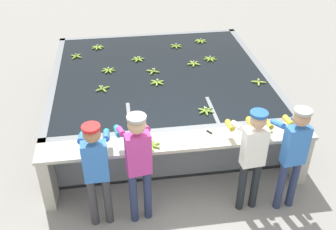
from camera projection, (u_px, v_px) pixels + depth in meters
name	position (u px, v px, depth m)	size (l,w,h in m)	color
ground_plane	(181.00, 198.00, 5.96)	(80.00, 80.00, 0.00)	gray
wash_tank	(160.00, 93.00, 7.71)	(4.04, 3.93, 0.93)	gray
work_ledge	(179.00, 156.00, 5.80)	(4.04, 0.45, 0.93)	#B7B2A3
worker_0	(96.00, 166.00, 5.06)	(0.41, 0.72, 1.65)	#38383D
worker_1	(138.00, 158.00, 5.08)	(0.48, 0.75, 1.74)	navy
worker_2	(252.00, 151.00, 5.30)	(0.44, 0.73, 1.66)	#1E2328
worker_3	(293.00, 150.00, 5.31)	(0.46, 0.74, 1.68)	navy
banana_bunch_floating_0	(138.00, 59.00, 7.89)	(0.28, 0.27, 0.08)	#8CB738
banana_bunch_floating_1	(98.00, 47.00, 8.39)	(0.28, 0.28, 0.08)	#8CB738
banana_bunch_floating_2	(194.00, 64.00, 7.72)	(0.27, 0.28, 0.08)	#9EC642
banana_bunch_floating_3	(259.00, 82.00, 7.09)	(0.28, 0.28, 0.08)	#9EC642
banana_bunch_floating_4	(76.00, 56.00, 8.01)	(0.25, 0.25, 0.08)	#8CB738
banana_bunch_floating_5	(103.00, 89.00, 6.88)	(0.27, 0.27, 0.08)	#8CB738
banana_bunch_floating_6	(153.00, 71.00, 7.44)	(0.27, 0.27, 0.08)	#93BC3D
banana_bunch_floating_7	(108.00, 70.00, 7.48)	(0.28, 0.28, 0.08)	#7FAD33
banana_bunch_floating_8	(206.00, 111.00, 6.28)	(0.26, 0.28, 0.08)	#75A333
banana_bunch_floating_9	(176.00, 46.00, 8.45)	(0.27, 0.28, 0.08)	#7FAD33
banana_bunch_floating_10	(157.00, 82.00, 7.08)	(0.28, 0.28, 0.08)	#8CB738
banana_bunch_floating_11	(210.00, 59.00, 7.91)	(0.28, 0.28, 0.08)	#7FAD33
banana_bunch_floating_12	(201.00, 41.00, 8.68)	(0.28, 0.28, 0.08)	#8CB738
banana_bunch_ledge_0	(264.00, 129.00, 5.84)	(0.28, 0.28, 0.08)	#93BC3D
banana_bunch_ledge_1	(151.00, 145.00, 5.51)	(0.28, 0.28, 0.08)	#7FAD33
knife_0	(213.00, 134.00, 5.76)	(0.23, 0.30, 0.02)	silver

